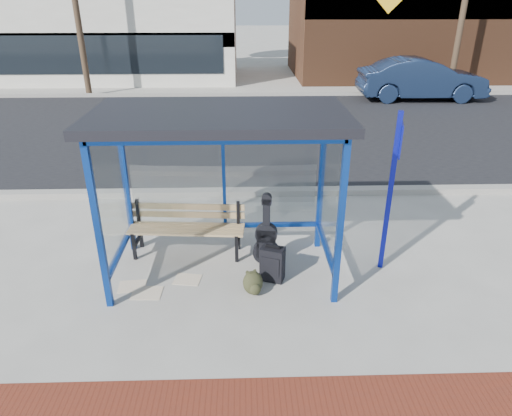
{
  "coord_description": "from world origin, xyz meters",
  "views": [
    {
      "loc": [
        0.3,
        -5.78,
        3.76
      ],
      "look_at": [
        0.48,
        0.2,
        0.96
      ],
      "focal_mm": 32.0,
      "sensor_mm": 36.0,
      "label": 1
    }
  ],
  "objects_px": {
    "bench": "(187,225)",
    "guitar_bag": "(266,240)",
    "suitcase": "(272,264)",
    "fire_hydrant": "(463,81)",
    "parked_car": "(421,79)",
    "backpack": "(253,284)"
  },
  "relations": [
    {
      "from": "bench",
      "to": "guitar_bag",
      "type": "bearing_deg",
      "value": -12.75
    },
    {
      "from": "guitar_bag",
      "to": "suitcase",
      "type": "distance_m",
      "value": 0.48
    },
    {
      "from": "fire_hydrant",
      "to": "parked_car",
      "type": "bearing_deg",
      "value": -142.84
    },
    {
      "from": "bench",
      "to": "parked_car",
      "type": "distance_m",
      "value": 13.96
    },
    {
      "from": "fire_hydrant",
      "to": "suitcase",
      "type": "bearing_deg",
      "value": -122.57
    },
    {
      "from": "backpack",
      "to": "parked_car",
      "type": "bearing_deg",
      "value": 44.11
    },
    {
      "from": "bench",
      "to": "suitcase",
      "type": "bearing_deg",
      "value": -28.44
    },
    {
      "from": "backpack",
      "to": "parked_car",
      "type": "distance_m",
      "value": 14.44
    },
    {
      "from": "guitar_bag",
      "to": "fire_hydrant",
      "type": "xyz_separation_m",
      "value": [
        9.23,
        13.88,
        -0.02
      ]
    },
    {
      "from": "suitcase",
      "to": "parked_car",
      "type": "height_order",
      "value": "parked_car"
    },
    {
      "from": "suitcase",
      "to": "fire_hydrant",
      "type": "relative_size",
      "value": 0.81
    },
    {
      "from": "bench",
      "to": "suitcase",
      "type": "xyz_separation_m",
      "value": [
        1.29,
        -0.83,
        -0.22
      ]
    },
    {
      "from": "suitcase",
      "to": "parked_car",
      "type": "distance_m",
      "value": 14.01
    },
    {
      "from": "guitar_bag",
      "to": "backpack",
      "type": "xyz_separation_m",
      "value": [
        -0.22,
        -0.78,
        -0.24
      ]
    },
    {
      "from": "fire_hydrant",
      "to": "backpack",
      "type": "bearing_deg",
      "value": -122.78
    },
    {
      "from": "guitar_bag",
      "to": "backpack",
      "type": "relative_size",
      "value": 3.26
    },
    {
      "from": "guitar_bag",
      "to": "suitcase",
      "type": "height_order",
      "value": "guitar_bag"
    },
    {
      "from": "suitcase",
      "to": "backpack",
      "type": "bearing_deg",
      "value": -109.99
    },
    {
      "from": "parked_car",
      "to": "backpack",
      "type": "bearing_deg",
      "value": 152.91
    },
    {
      "from": "bench",
      "to": "guitar_bag",
      "type": "xyz_separation_m",
      "value": [
        1.23,
        -0.38,
        -0.08
      ]
    },
    {
      "from": "bench",
      "to": "backpack",
      "type": "relative_size",
      "value": 5.41
    },
    {
      "from": "suitcase",
      "to": "parked_car",
      "type": "relative_size",
      "value": 0.12
    }
  ]
}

